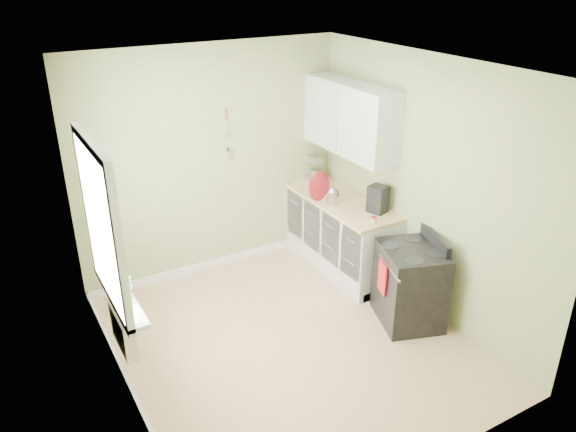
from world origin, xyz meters
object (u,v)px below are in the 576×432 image
stove (410,285)px  stand_mixer (313,168)px  kettle (332,196)px  coffee_maker (378,200)px

stove → stand_mixer: size_ratio=2.63×
stand_mixer → kettle: (-0.25, -0.80, -0.05)m
stand_mixer → kettle: 0.84m
stove → kettle: bearing=98.3°
stove → coffee_maker: 1.03m
stand_mixer → stove: bearing=-92.2°
stove → kettle: (-0.18, 1.22, 0.59)m
stove → coffee_maker: coffee_maker is taller
kettle → coffee_maker: 0.54m
coffee_maker → stand_mixer: bearing=93.5°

